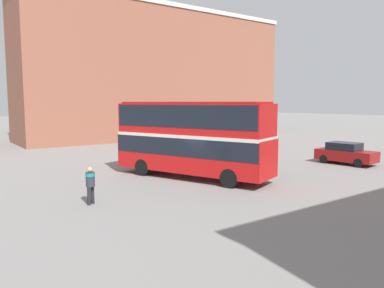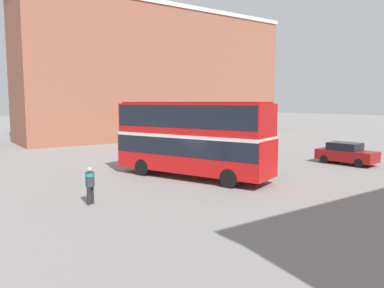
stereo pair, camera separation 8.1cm
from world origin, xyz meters
name	(u,v)px [view 2 (the right image)]	position (x,y,z in m)	size (l,w,h in m)	color
ground_plane	(202,180)	(0.00, 0.00, 0.00)	(240.00, 240.00, 0.00)	gray
building_row_left	(159,74)	(-25.98, 12.54, 8.35)	(8.71, 35.80, 16.67)	#935642
double_decker_bus	(192,135)	(-0.91, -0.05, 2.68)	(10.29, 5.91, 4.66)	red
pedestrian_foreground	(90,182)	(1.30, -7.33, 1.06)	(0.58, 0.58, 1.72)	#232328
parked_car_kerb_near	(346,153)	(1.66, 12.36, 0.82)	(4.42, 2.37, 1.62)	maroon
parked_car_kerb_far	(236,141)	(-10.52, 12.37, 0.75)	(4.46, 1.95, 1.48)	black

